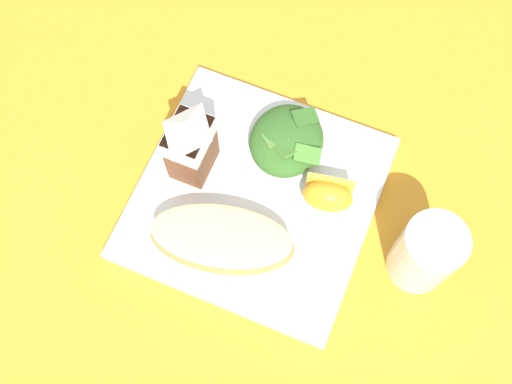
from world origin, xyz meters
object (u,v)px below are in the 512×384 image
orange_wedge_front (328,195)px  drinking_clear_cup (426,253)px  green_salad_pile (287,140)px  cheesy_pizza_bread (222,239)px  white_plate (256,197)px  milk_carton (190,143)px

orange_wedge_front → drinking_clear_cup: (-0.03, -0.13, 0.02)m
green_salad_pile → cheesy_pizza_bread: bearing=171.1°
cheesy_pizza_bread → orange_wedge_front: (0.10, -0.09, 0.00)m
white_plate → cheesy_pizza_bread: (-0.07, 0.01, 0.03)m
green_salad_pile → drinking_clear_cup: size_ratio=0.97×
green_salad_pile → drinking_clear_cup: drinking_clear_cup is taller
drinking_clear_cup → orange_wedge_front: bearing=76.5°
white_plate → orange_wedge_front: 0.09m
cheesy_pizza_bread → green_salad_pile: green_salad_pile is taller
white_plate → cheesy_pizza_bread: cheesy_pizza_bread is taller
cheesy_pizza_bread → orange_wedge_front: size_ratio=2.81×
cheesy_pizza_bread → drinking_clear_cup: (0.07, -0.22, 0.02)m
orange_wedge_front → drinking_clear_cup: bearing=-103.5°
white_plate → orange_wedge_front: (0.03, -0.08, 0.03)m
cheesy_pizza_bread → green_salad_pile: (0.15, -0.02, 0.00)m
drinking_clear_cup → milk_carton: bearing=87.3°
milk_carton → white_plate: bearing=-95.8°
drinking_clear_cup → white_plate: bearing=88.6°
milk_carton → orange_wedge_front: milk_carton is taller
milk_carton → orange_wedge_front: size_ratio=1.68×
milk_carton → orange_wedge_front: bearing=-84.4°
cheesy_pizza_bread → drinking_clear_cup: bearing=-73.0°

